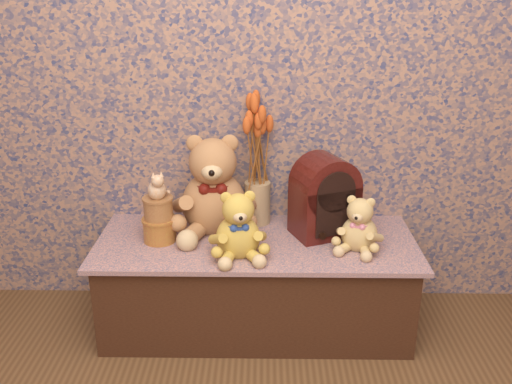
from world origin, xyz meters
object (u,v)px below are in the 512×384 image
(biscuit_tin_lower, at_px, (160,230))
(cat_figurine, at_px, (157,184))
(teddy_large, at_px, (213,180))
(teddy_small, at_px, (360,221))
(cathedral_radio, at_px, (325,196))
(ceramic_vase, at_px, (258,202))
(teddy_medium, at_px, (238,221))

(biscuit_tin_lower, distance_m, cat_figurine, 0.21)
(teddy_large, distance_m, teddy_small, 0.65)
(cathedral_radio, xyz_separation_m, ceramic_vase, (-0.29, 0.12, -0.08))
(teddy_medium, distance_m, biscuit_tin_lower, 0.37)
(cat_figurine, bearing_deg, teddy_large, 7.04)
(teddy_medium, bearing_deg, ceramic_vase, 67.28)
(teddy_small, distance_m, cat_figurine, 0.85)
(cathedral_radio, xyz_separation_m, biscuit_tin_lower, (-0.70, -0.08, -0.13))
(teddy_large, bearing_deg, teddy_small, -19.18)
(teddy_small, distance_m, cathedral_radio, 0.20)
(cathedral_radio, bearing_deg, biscuit_tin_lower, 163.65)
(teddy_medium, xyz_separation_m, ceramic_vase, (0.07, 0.32, -0.05))
(teddy_medium, xyz_separation_m, cathedral_radio, (0.36, 0.20, 0.03))
(teddy_large, distance_m, cat_figurine, 0.26)
(teddy_small, relative_size, cathedral_radio, 0.69)
(teddy_small, height_order, cat_figurine, cat_figurine)
(cathedral_radio, distance_m, cat_figurine, 0.71)
(teddy_small, relative_size, biscuit_tin_lower, 1.79)
(cat_figurine, bearing_deg, teddy_small, -25.48)
(teddy_large, bearing_deg, ceramic_vase, 20.16)
(ceramic_vase, xyz_separation_m, cat_figurine, (-0.41, -0.20, 0.16))
(ceramic_vase, distance_m, biscuit_tin_lower, 0.46)
(ceramic_vase, bearing_deg, cat_figurine, -154.06)
(teddy_small, relative_size, cat_figurine, 1.97)
(cathedral_radio, relative_size, biscuit_tin_lower, 2.59)
(teddy_small, bearing_deg, biscuit_tin_lower, -161.70)
(teddy_medium, distance_m, teddy_small, 0.50)
(teddy_large, distance_m, cathedral_radio, 0.49)
(teddy_large, height_order, teddy_medium, teddy_large)
(teddy_medium, distance_m, ceramic_vase, 0.34)
(teddy_small, distance_m, ceramic_vase, 0.50)
(teddy_large, relative_size, teddy_small, 1.89)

